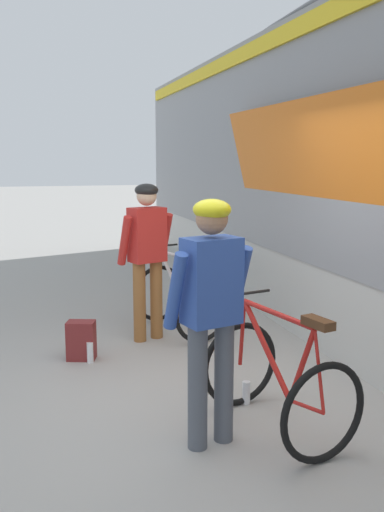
# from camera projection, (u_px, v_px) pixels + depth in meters

# --- Properties ---
(ground_plane) EXTENTS (80.00, 80.00, 0.00)m
(ground_plane) POSITION_uv_depth(u_px,v_px,m) (204.00, 411.00, 4.55)
(ground_plane) COLOR #A09E99
(cyclist_near_in_red) EXTENTS (0.66, 0.44, 1.76)m
(cyclist_near_in_red) POSITION_uv_depth(u_px,v_px,m) (147.00, 248.00, 6.20)
(cyclist_near_in_red) COLOR #935B2D
(cyclist_near_in_red) RESTS_ON ground
(cyclist_far_in_blue) EXTENTS (0.66, 0.40, 1.76)m
(cyclist_far_in_blue) POSITION_uv_depth(u_px,v_px,m) (211.00, 302.00, 3.86)
(cyclist_far_in_blue) COLOR #4C515B
(cyclist_far_in_blue) RESTS_ON ground
(bicycle_near_white) EXTENTS (0.96, 1.22, 0.99)m
(bicycle_near_white) POSITION_uv_depth(u_px,v_px,m) (179.00, 298.00, 6.61)
(bicycle_near_white) COLOR black
(bicycle_near_white) RESTS_ON ground
(bicycle_far_red) EXTENTS (0.91, 1.19, 0.99)m
(bicycle_far_red) POSITION_uv_depth(u_px,v_px,m) (278.00, 380.00, 4.15)
(bicycle_far_red) COLOR black
(bicycle_far_red) RESTS_ON ground
(backpack_on_platform) EXTENTS (0.32, 0.26, 0.40)m
(backpack_on_platform) POSITION_uv_depth(u_px,v_px,m) (81.00, 340.00, 5.70)
(backpack_on_platform) COLOR maroon
(backpack_on_platform) RESTS_ON ground
(water_bottle_near_the_bikes) EXTENTS (0.07, 0.07, 0.19)m
(water_bottle_near_the_bikes) POSITION_uv_depth(u_px,v_px,m) (246.00, 393.00, 4.68)
(water_bottle_near_the_bikes) COLOR silver
(water_bottle_near_the_bikes) RESTS_ON ground
(water_bottle_by_the_backpack) EXTENTS (0.06, 0.06, 0.21)m
(water_bottle_by_the_backpack) POSITION_uv_depth(u_px,v_px,m) (90.00, 353.00, 5.62)
(water_bottle_by_the_backpack) COLOR silver
(water_bottle_by_the_backpack) RESTS_ON ground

